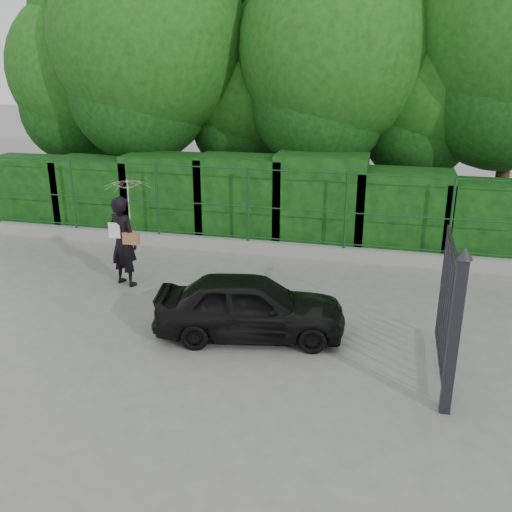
# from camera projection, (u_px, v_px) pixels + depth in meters

# --- Properties ---
(ground) EXTENTS (80.00, 80.00, 0.00)m
(ground) POSITION_uv_depth(u_px,v_px,m) (161.00, 334.00, 9.84)
(ground) COLOR gray
(kerb) EXTENTS (14.00, 0.25, 0.30)m
(kerb) POSITION_uv_depth(u_px,v_px,m) (232.00, 245.00, 13.91)
(kerb) COLOR #9E9E99
(kerb) RESTS_ON ground
(fence) EXTENTS (14.13, 0.06, 1.80)m
(fence) POSITION_uv_depth(u_px,v_px,m) (241.00, 204.00, 13.51)
(fence) COLOR #13421C
(fence) RESTS_ON kerb
(hedge) EXTENTS (14.20, 1.20, 2.29)m
(hedge) POSITION_uv_depth(u_px,v_px,m) (242.00, 201.00, 14.53)
(hedge) COLOR black
(hedge) RESTS_ON ground
(trees) EXTENTS (17.10, 6.15, 8.08)m
(trees) POSITION_uv_depth(u_px,v_px,m) (304.00, 51.00, 15.12)
(trees) COLOR black
(trees) RESTS_ON ground
(gate) EXTENTS (0.22, 2.33, 2.36)m
(gate) POSITION_uv_depth(u_px,v_px,m) (451.00, 317.00, 7.76)
(gate) COLOR #26262D
(gate) RESTS_ON ground
(woman) EXTENTS (1.00, 0.92, 2.23)m
(woman) POSITION_uv_depth(u_px,v_px,m) (126.00, 219.00, 11.52)
(woman) COLOR black
(woman) RESTS_ON ground
(car) EXTENTS (3.39, 1.84, 1.09)m
(car) POSITION_uv_depth(u_px,v_px,m) (250.00, 306.00, 9.64)
(car) COLOR black
(car) RESTS_ON ground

